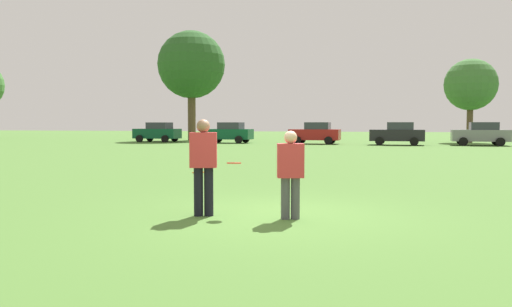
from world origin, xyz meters
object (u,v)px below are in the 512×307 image
object	(u,v)px
traffic_cone	(198,166)
parked_car_mid_right	(398,133)
player_thrower	(203,162)
frisbee	(234,163)
parked_car_center	(315,133)
parked_car_near_left	(158,132)
parked_car_mid_left	(229,132)
player_defender	(290,170)
parked_car_near_right	(481,134)

from	to	relation	value
traffic_cone	parked_car_mid_right	size ratio (longest dim) A/B	0.11
player_thrower	frisbee	world-z (taller)	player_thrower
parked_car_center	player_thrower	bearing A→B (deg)	-85.34
frisbee	parked_car_center	size ratio (longest dim) A/B	0.06
frisbee	parked_car_center	distance (m)	33.72
player_thrower	traffic_cone	distance (m)	8.32
frisbee	parked_car_near_left	world-z (taller)	parked_car_near_left
frisbee	parked_car_mid_left	size ratio (longest dim) A/B	0.06
traffic_cone	player_defender	bearing A→B (deg)	-58.10
player_defender	parked_car_near_right	size ratio (longest dim) A/B	0.37
player_thrower	parked_car_near_left	xyz separation A→B (m)	(-17.64, 34.59, -0.08)
parked_car_mid_left	parked_car_mid_right	size ratio (longest dim) A/B	1.00
parked_car_mid_right	parked_car_near_right	size ratio (longest dim) A/B	1.00
traffic_cone	player_thrower	bearing A→B (deg)	-67.98
traffic_cone	parked_car_center	bearing A→B (deg)	89.23
parked_car_near_right	parked_car_mid_left	bearing A→B (deg)	179.84
parked_car_center	parked_car_mid_right	bearing A→B (deg)	-5.28
parked_car_mid_left	parked_car_mid_right	world-z (taller)	same
parked_car_near_left	parked_car_near_right	distance (m)	27.84
player_defender	traffic_cone	world-z (taller)	player_defender
parked_car_near_left	parked_car_near_right	size ratio (longest dim) A/B	1.00
player_thrower	traffic_cone	xyz separation A→B (m)	(-3.10, 7.68, -0.78)
player_defender	parked_car_center	bearing A→B (deg)	97.38
player_defender	parked_car_near_right	distance (m)	34.88
frisbee	parked_car_mid_right	distance (m)	33.12
parked_car_near_right	player_thrower	bearing A→B (deg)	-106.72
frisbee	parked_car_center	world-z (taller)	parked_car_center
parked_car_near_left	player_thrower	bearing A→B (deg)	-62.98
parked_car_near_left	parked_car_mid_left	size ratio (longest dim) A/B	1.00
player_thrower	parked_car_near_left	distance (m)	38.83
parked_car_near_left	parked_car_mid_right	world-z (taller)	same
player_thrower	parked_car_center	bearing A→B (deg)	94.66
player_defender	traffic_cone	xyz separation A→B (m)	(-4.71, 7.57, -0.66)
parked_car_center	parked_car_mid_left	bearing A→B (deg)	178.54
player_thrower	traffic_cone	world-z (taller)	player_thrower
parked_car_center	parked_car_mid_right	world-z (taller)	same
player_thrower	traffic_cone	bearing A→B (deg)	112.02
player_defender	parked_car_near_left	world-z (taller)	parked_car_near_left
player_thrower	parked_car_mid_left	distance (m)	35.54
parked_car_near_left	parked_car_mid_right	distance (m)	21.61
traffic_cone	parked_car_near_right	distance (m)	29.42
player_defender	parked_car_near_right	bearing A→B (deg)	75.76
parked_car_center	parked_car_near_left	bearing A→B (deg)	176.86
parked_car_mid_left	parked_car_near_right	size ratio (longest dim) A/B	1.00
player_defender	parked_car_near_left	size ratio (longest dim) A/B	0.37
parked_car_center	frisbee	bearing A→B (deg)	-84.42
parked_car_near_right	player_defender	bearing A→B (deg)	-104.24
parked_car_center	parked_car_mid_right	xyz separation A→B (m)	(6.68, -0.62, 0.00)
traffic_cone	parked_car_near_right	xyz separation A→B (m)	(13.29, 26.23, 0.69)
parked_car_near_left	parked_car_near_right	bearing A→B (deg)	-1.40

